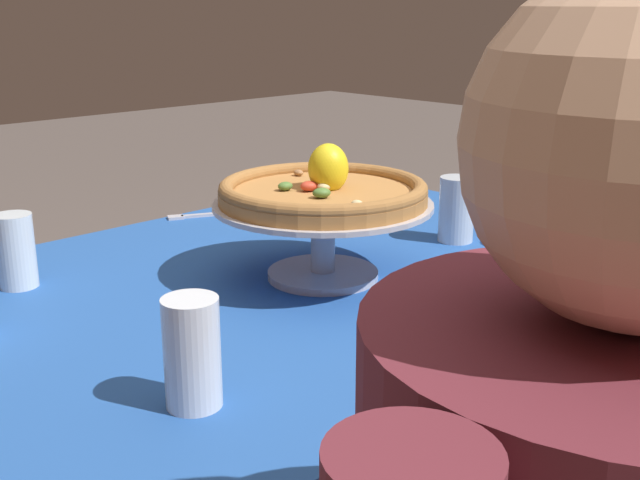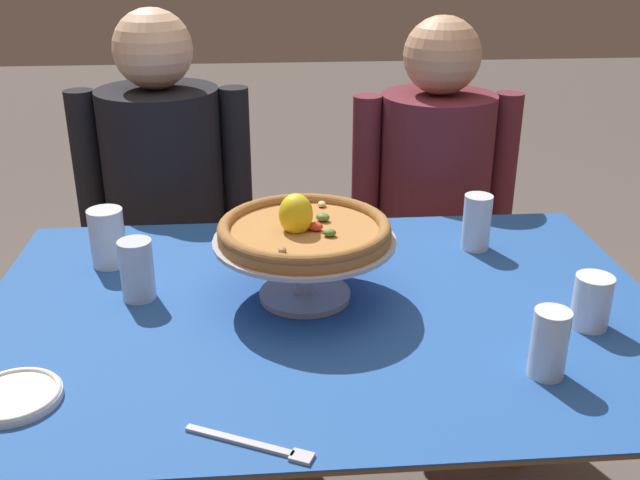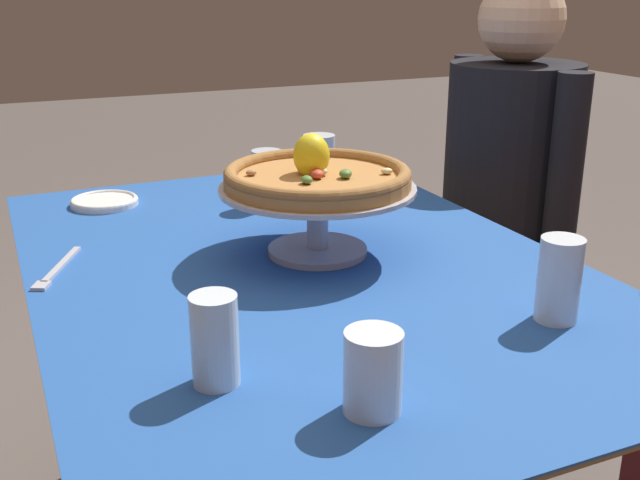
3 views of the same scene
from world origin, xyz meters
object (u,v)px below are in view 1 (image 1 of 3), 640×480
Objects in this scene: pizza at (323,190)px; dinner_fork at (209,215)px; water_glass_back_right at (192,360)px; pizza_stand at (323,226)px; water_glass_front_right at (16,256)px; water_glass_back_left at (558,221)px; water_glass_side_left at (456,214)px; side_plate at (377,195)px.

pizza reaches higher than dinner_fork.
pizza_stand is at bearing -152.61° from water_glass_back_right.
pizza is at bearing 77.79° from dinner_fork.
water_glass_back_left is (-0.79, 0.49, 0.00)m from water_glass_front_right.
water_glass_back_left reaches higher than dinner_fork.
pizza_stand and water_glass_back_left have the same top height.
pizza reaches higher than water_glass_side_left.
pizza is 0.46m from water_glass_back_left.
water_glass_back_right is 1.00× the size of water_glass_back_left.
water_glass_back_right reaches higher than side_plate.
side_plate is (-0.15, -0.33, -0.04)m from water_glass_side_left.
dinner_fork is at bearing -163.12° from water_glass_front_right.
side_plate is (-0.47, -0.31, -0.08)m from pizza_stand.
water_glass_front_right is 0.81× the size of side_plate.
pizza_stand is 0.46m from water_glass_back_right.
water_glass_front_right is 0.93× the size of water_glass_back_left.
water_glass_back_right is 0.76m from water_glass_side_left.
dinner_fork is (-0.48, -0.14, -0.05)m from water_glass_front_right.
pizza_stand is at bearing 17.36° from pizza.
water_glass_back_left is 1.04× the size of water_glass_side_left.
pizza_stand is 2.78× the size of water_glass_back_right.
water_glass_front_right is at bearing -24.89° from water_glass_side_left.
water_glass_back_right reaches higher than dinner_fork.
pizza is 0.48m from dinner_fork.
water_glass_front_right is (0.38, -0.31, -0.04)m from pizza_stand.
dinner_fork is at bearing -127.28° from water_glass_back_right.
pizza_stand is 2.88× the size of water_glass_side_left.
pizza_stand reaches higher than side_plate.
pizza_stand is 0.47m from dinner_fork.
pizza is at bearing 141.25° from water_glass_front_right.
side_plate is at bearing -96.86° from water_glass_back_left.
side_plate is at bearing -149.44° from water_glass_back_right.
water_glass_side_left is at bearing 175.92° from pizza.
side_plate is (-0.47, -0.31, -0.14)m from pizza.
water_glass_back_right and water_glass_back_left have the same top height.
pizza_stand is 0.57m from side_plate.
water_glass_back_right is 1.07× the size of water_glass_front_right.
side_plate is at bearing -146.88° from pizza.
dinner_fork is (-0.50, -0.66, -0.05)m from water_glass_back_right.
side_plate is at bearing 159.49° from dinner_fork.
water_glass_front_right is 0.50m from dinner_fork.
pizza_stand is 1.06× the size of pizza.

